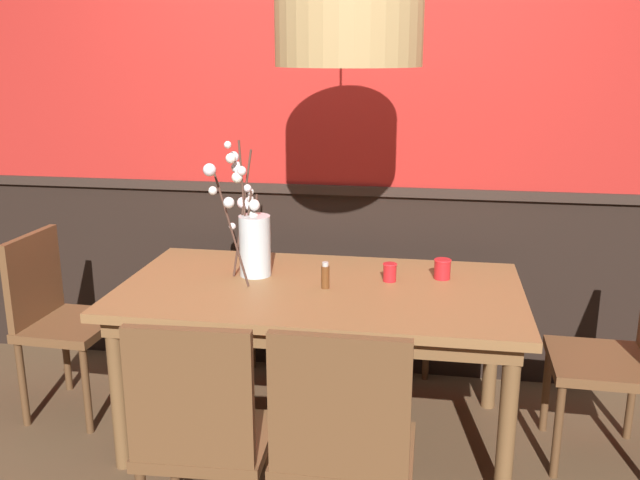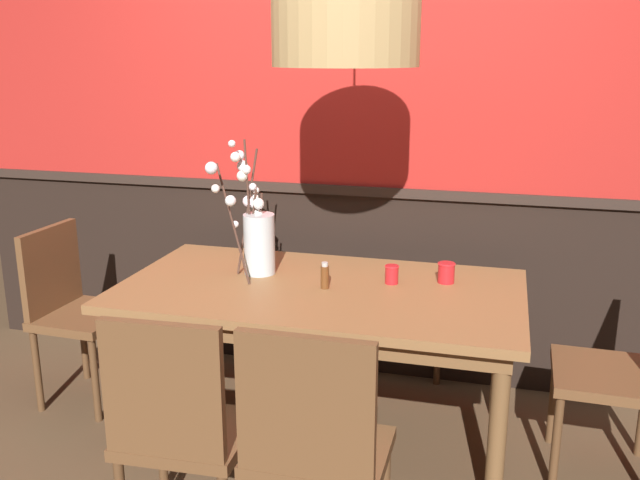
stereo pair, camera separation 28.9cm
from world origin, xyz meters
TOP-DOWN VIEW (x-y plane):
  - ground_plane at (0.00, 0.00)m, footprint 24.00×24.00m
  - back_wall at (0.00, 0.77)m, footprint 4.59×0.14m
  - dining_table at (0.00, 0.00)m, footprint 1.79×0.98m
  - chair_head_west_end at (-1.31, 0.03)m, footprint 0.41×0.45m
  - chair_near_side_left at (-0.25, -0.92)m, footprint 0.45×0.40m
  - chair_near_side_right at (0.22, -0.91)m, footprint 0.46×0.38m
  - chair_far_side_left at (-0.32, 0.89)m, footprint 0.47×0.41m
  - chair_head_east_end at (1.31, 0.01)m, footprint 0.45×0.46m
  - chair_far_side_right at (0.30, 0.89)m, footprint 0.47×0.40m
  - vase_with_blossoms at (-0.34, 0.11)m, footprint 0.25×0.31m
  - candle_holder_nearer_center at (0.54, 0.20)m, footprint 0.08×0.08m
  - candle_holder_nearer_edge at (0.30, 0.12)m, footprint 0.07×0.07m
  - condiment_bottle at (0.03, -0.02)m, footprint 0.04×0.04m
  - pendant_lamp at (0.13, -0.10)m, footprint 0.58×0.58m

SIDE VIEW (x-z plane):
  - ground_plane at x=0.00m, z-range 0.00..0.00m
  - chair_far_side_left at x=-0.32m, z-range 0.06..0.94m
  - chair_far_side_right at x=0.30m, z-range 0.06..0.96m
  - chair_head_east_end at x=1.31m, z-range 0.06..0.97m
  - chair_head_west_end at x=-1.31m, z-range 0.06..0.97m
  - chair_near_side_left at x=-0.25m, z-range 0.06..0.99m
  - chair_near_side_right at x=0.22m, z-range 0.06..1.00m
  - dining_table at x=0.00m, z-range 0.29..1.03m
  - candle_holder_nearer_edge at x=0.30m, z-range 0.74..0.82m
  - candle_holder_nearer_center at x=0.54m, z-range 0.74..0.83m
  - condiment_bottle at x=0.03m, z-range 0.73..0.85m
  - vase_with_blossoms at x=-0.34m, z-range 0.61..1.24m
  - back_wall at x=0.00m, z-range -0.01..2.83m
  - pendant_lamp at x=0.13m, z-range 1.25..2.40m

